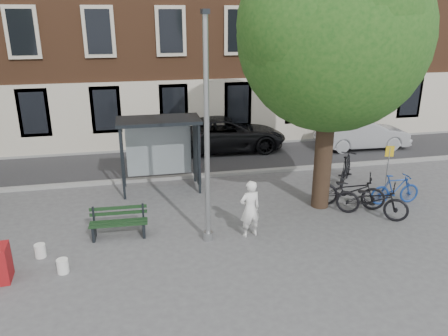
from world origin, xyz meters
name	(u,v)px	position (x,y,z in m)	size (l,w,h in m)	color
ground	(208,240)	(0.00, 0.00, 0.00)	(90.00, 90.00, 0.00)	#4C4C4F
road	(180,162)	(0.00, 7.00, 0.01)	(40.00, 4.00, 0.01)	#28282B
curb_near	(186,177)	(0.00, 5.00, 0.06)	(40.00, 0.25, 0.12)	gray
curb_far	(175,147)	(0.00, 9.00, 0.06)	(40.00, 0.25, 0.12)	gray
lamppost	(207,145)	(0.00, 0.00, 2.78)	(0.28, 0.35, 6.11)	#9EA0A3
tree_right	(336,28)	(4.01, 1.38, 5.62)	(5.76, 5.60, 8.20)	black
bus_shelter	(170,137)	(-0.61, 4.11, 1.92)	(2.85, 1.45, 2.62)	#1E2328
painter	(250,209)	(1.20, 0.00, 0.84)	(0.61, 0.40, 1.68)	white
bench	(119,224)	(-2.44, 0.75, 0.38)	(1.63, 0.59, 0.83)	#1E2328
bike_a	(350,190)	(4.89, 1.22, 0.59)	(0.78, 2.24, 1.17)	black
bike_b	(395,189)	(6.50, 1.16, 0.52)	(0.49, 1.72, 1.03)	navy
bike_c	(372,200)	(5.22, 0.41, 0.57)	(0.76, 2.18, 1.15)	black
bike_d	(346,169)	(5.75, 3.20, 0.59)	(0.55, 1.95, 1.17)	black
car_dark	(225,133)	(2.30, 8.40, 0.77)	(2.56, 5.56, 1.55)	black
car_silver	(363,134)	(8.63, 7.27, 0.70)	(1.49, 4.26, 1.40)	#ABADB3
bucket_a	(63,266)	(-3.77, -0.90, 0.18)	(0.28, 0.28, 0.36)	white
bucket_b	(40,251)	(-4.44, -0.01, 0.18)	(0.28, 0.28, 0.36)	white
notice_sign	(389,160)	(6.81, 2.21, 1.18)	(0.29, 0.10, 1.69)	#9EA0A3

